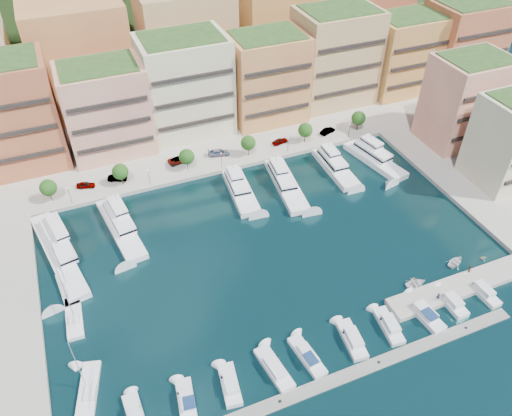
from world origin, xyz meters
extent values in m
plane|color=black|center=(0.00, 0.00, 0.00)|extent=(400.00, 400.00, 0.00)
cube|color=#9E998E|center=(0.00, 62.00, 0.00)|extent=(220.00, 64.00, 2.00)
cube|color=#263D19|center=(0.00, 110.00, 0.00)|extent=(240.00, 40.00, 58.00)
cube|color=gray|center=(-3.00, -30.00, 0.00)|extent=(72.00, 2.20, 0.35)
cube|color=#9E998E|center=(30.00, -22.00, 0.00)|extent=(32.00, 5.00, 2.00)
cube|color=#B8653D|center=(-44.00, 52.00, 14.00)|extent=(20.00, 16.00, 26.00)
cube|color=black|center=(-44.00, 43.75, 14.00)|extent=(18.40, 0.50, 0.90)
cube|color=#F2B587|center=(-23.00, 50.00, 12.00)|extent=(20.00, 15.00, 22.00)
cube|color=black|center=(-23.00, 42.25, 12.00)|extent=(18.40, 0.50, 0.90)
cube|color=#24481C|center=(-23.00, 50.00, 23.40)|extent=(17.60, 13.20, 0.80)
cube|color=beige|center=(-2.00, 52.00, 13.50)|extent=(22.00, 16.00, 25.00)
cube|color=black|center=(-2.00, 43.75, 13.50)|extent=(20.24, 0.50, 0.90)
cube|color=#24481C|center=(-2.00, 52.00, 26.40)|extent=(19.36, 14.08, 0.80)
cube|color=#DDA653|center=(20.00, 50.00, 12.50)|extent=(20.00, 15.00, 23.00)
cube|color=black|center=(20.00, 42.25, 12.50)|extent=(18.40, 0.50, 0.90)
cube|color=#24481C|center=(20.00, 50.00, 24.40)|extent=(17.60, 13.20, 0.80)
cube|color=tan|center=(42.00, 52.00, 14.00)|extent=(22.00, 16.00, 26.00)
cube|color=black|center=(42.00, 43.75, 14.00)|extent=(20.24, 0.50, 0.90)
cube|color=#24481C|center=(42.00, 52.00, 27.40)|extent=(19.36, 14.08, 0.80)
cube|color=tan|center=(64.00, 50.00, 12.00)|extent=(20.00, 15.00, 22.00)
cube|color=black|center=(64.00, 42.25, 12.00)|extent=(18.40, 0.50, 0.90)
cube|color=#24481C|center=(64.00, 50.00, 23.40)|extent=(17.60, 13.20, 0.80)
cube|color=#B8653D|center=(84.00, 48.00, 13.00)|extent=(22.00, 16.00, 24.00)
cube|color=black|center=(84.00, 39.75, 13.00)|extent=(20.24, 0.50, 0.90)
cube|color=#24481C|center=(84.00, 48.00, 25.40)|extent=(19.36, 14.08, 0.80)
cube|color=#F2B587|center=(62.00, 20.00, 12.00)|extent=(18.00, 14.00, 22.00)
cube|color=black|center=(62.00, 12.75, 12.00)|extent=(16.56, 0.50, 0.90)
cube|color=#24481C|center=(62.00, 20.00, 23.40)|extent=(15.84, 12.32, 0.80)
cube|color=#DDA653|center=(-25.00, 74.00, 16.00)|extent=(26.00, 18.00, 30.00)
cube|color=tan|center=(5.00, 74.00, 16.00)|extent=(26.00, 18.00, 30.00)
cube|color=tan|center=(35.00, 74.00, 16.00)|extent=(26.00, 18.00, 30.00)
cube|color=#B8653D|center=(65.00, 74.00, 16.00)|extent=(26.00, 18.00, 30.00)
cylinder|color=#473323|center=(-40.00, 33.50, 2.50)|extent=(0.24, 0.24, 3.00)
sphere|color=#164B15|center=(-40.00, 33.50, 4.75)|extent=(3.80, 3.80, 3.80)
cylinder|color=#473323|center=(-24.00, 33.50, 2.50)|extent=(0.24, 0.24, 3.00)
sphere|color=#164B15|center=(-24.00, 33.50, 4.75)|extent=(3.80, 3.80, 3.80)
cylinder|color=#473323|center=(-8.00, 33.50, 2.50)|extent=(0.24, 0.24, 3.00)
sphere|color=#164B15|center=(-8.00, 33.50, 4.75)|extent=(3.80, 3.80, 3.80)
cylinder|color=#473323|center=(8.00, 33.50, 2.50)|extent=(0.24, 0.24, 3.00)
sphere|color=#164B15|center=(8.00, 33.50, 4.75)|extent=(3.80, 3.80, 3.80)
cylinder|color=#473323|center=(24.00, 33.50, 2.50)|extent=(0.24, 0.24, 3.00)
sphere|color=#164B15|center=(24.00, 33.50, 4.75)|extent=(3.80, 3.80, 3.80)
cylinder|color=#473323|center=(40.00, 33.50, 2.50)|extent=(0.24, 0.24, 3.00)
sphere|color=#164B15|center=(40.00, 33.50, 4.75)|extent=(3.80, 3.80, 3.80)
cylinder|color=black|center=(-36.00, 31.20, 3.00)|extent=(0.10, 0.10, 4.00)
sphere|color=#FFF2CC|center=(-36.00, 31.20, 5.05)|extent=(0.30, 0.30, 0.30)
cylinder|color=black|center=(-18.00, 31.20, 3.00)|extent=(0.10, 0.10, 4.00)
sphere|color=#FFF2CC|center=(-18.00, 31.20, 5.05)|extent=(0.30, 0.30, 0.30)
cylinder|color=black|center=(0.00, 31.20, 3.00)|extent=(0.10, 0.10, 4.00)
sphere|color=#FFF2CC|center=(0.00, 31.20, 5.05)|extent=(0.30, 0.30, 0.30)
cylinder|color=black|center=(18.00, 31.20, 3.00)|extent=(0.10, 0.10, 4.00)
sphere|color=#FFF2CC|center=(18.00, 31.20, 5.05)|extent=(0.30, 0.30, 0.30)
cylinder|color=black|center=(36.00, 31.20, 3.00)|extent=(0.10, 0.10, 4.00)
sphere|color=#FFF2CC|center=(36.00, 31.20, 5.05)|extent=(0.30, 0.30, 0.30)
cube|color=white|center=(-40.47, 15.40, 0.35)|extent=(9.37, 27.51, 2.30)
cube|color=white|center=(-40.47, 18.12, 2.40)|extent=(6.27, 15.35, 1.80)
cube|color=black|center=(-40.47, 18.12, 2.40)|extent=(6.34, 15.42, 0.55)
cube|color=white|center=(-40.47, 20.29, 4.00)|extent=(4.05, 8.50, 1.40)
cylinder|color=#B2B2B7|center=(-40.47, 21.93, 5.60)|extent=(0.14, 0.14, 1.80)
cube|color=white|center=(-27.37, 18.36, 0.35)|extent=(7.37, 21.69, 2.30)
cube|color=white|center=(-27.37, 20.49, 2.40)|extent=(5.25, 12.10, 1.80)
cube|color=black|center=(-27.37, 20.49, 2.40)|extent=(5.32, 12.16, 0.55)
cube|color=white|center=(-27.37, 22.19, 4.00)|extent=(3.54, 6.69, 1.40)
cylinder|color=#B2B2B7|center=(-27.37, 23.47, 5.60)|extent=(0.14, 0.14, 1.80)
cube|color=black|center=(-27.37, 18.36, -0.10)|extent=(7.42, 21.74, 0.35)
cube|color=white|center=(0.93, 20.52, 0.35)|extent=(6.15, 17.30, 2.30)
cube|color=white|center=(0.93, 22.21, 2.40)|extent=(4.66, 9.62, 1.80)
cube|color=black|center=(0.93, 22.21, 2.40)|extent=(4.72, 9.69, 0.55)
cube|color=white|center=(0.93, 23.57, 4.00)|extent=(3.26, 5.31, 1.40)
cylinder|color=#B2B2B7|center=(0.93, 24.59, 5.60)|extent=(0.14, 0.14, 1.80)
cube|color=white|center=(11.82, 18.67, 0.35)|extent=(7.09, 21.07, 2.30)
cube|color=white|center=(11.82, 20.74, 2.40)|extent=(5.18, 11.73, 1.80)
cube|color=black|center=(11.82, 20.74, 2.40)|extent=(5.24, 11.80, 0.55)
cube|color=white|center=(11.82, 22.39, 4.00)|extent=(3.54, 6.48, 1.40)
cylinder|color=#B2B2B7|center=(11.82, 23.63, 5.60)|extent=(0.14, 0.14, 1.80)
cube|color=black|center=(11.82, 18.67, -0.10)|extent=(7.15, 21.12, 0.35)
cube|color=white|center=(26.02, 20.38, 0.35)|extent=(5.08, 17.35, 2.30)
cube|color=white|center=(26.02, 22.11, 2.40)|extent=(4.05, 9.57, 1.80)
cube|color=black|center=(26.02, 22.11, 2.40)|extent=(4.11, 9.63, 0.55)
cube|color=white|center=(26.02, 23.49, 4.00)|extent=(2.92, 5.24, 1.40)
cylinder|color=#B2B2B7|center=(26.02, 24.52, 5.60)|extent=(0.14, 0.14, 1.80)
cube|color=white|center=(36.96, 19.61, 0.35)|extent=(8.23, 19.32, 2.30)
cube|color=white|center=(36.96, 21.48, 2.40)|extent=(5.72, 10.87, 1.80)
cube|color=black|center=(36.96, 21.48, 2.40)|extent=(5.80, 10.94, 0.55)
cube|color=white|center=(36.96, 22.99, 4.00)|extent=(3.80, 6.07, 1.40)
cylinder|color=#B2B2B7|center=(36.96, 24.11, 5.60)|extent=(0.14, 0.14, 1.80)
cube|color=black|center=(-33.17, -23.19, 1.30)|extent=(1.79, 0.18, 0.55)
cube|color=white|center=(-25.42, -24.50, 0.25)|extent=(3.51, 7.70, 1.40)
cube|color=white|center=(-25.42, -24.87, 1.55)|extent=(2.44, 3.79, 1.10)
cube|color=black|center=(-25.42, -23.39, 1.30)|extent=(1.83, 0.34, 0.55)
cube|color=navy|center=(-25.42, -25.84, 2.15)|extent=(2.06, 2.44, 0.12)
cube|color=white|center=(-18.23, -24.50, 0.25)|extent=(3.63, 7.79, 1.40)
cube|color=white|center=(-18.23, -24.87, 1.55)|extent=(2.53, 3.85, 1.10)
cube|color=black|center=(-18.23, -23.38, 1.30)|extent=(1.89, 0.36, 0.55)
cube|color=white|center=(-10.53, -24.50, 0.25)|extent=(3.89, 9.23, 1.40)
cube|color=white|center=(-10.53, -24.95, 1.55)|extent=(2.67, 4.54, 1.10)
cube|color=black|center=(-10.53, -23.16, 1.30)|extent=(1.93, 0.37, 0.55)
cube|color=white|center=(-4.52, -24.50, 0.25)|extent=(3.51, 8.86, 1.40)
cube|color=white|center=(-4.52, -24.93, 1.55)|extent=(2.41, 4.34, 1.10)
cube|color=black|center=(-4.52, -23.21, 1.30)|extent=(1.76, 0.32, 0.55)
cube|color=navy|center=(-4.52, -26.05, 2.15)|extent=(2.02, 2.78, 0.12)
cube|color=white|center=(4.06, -24.50, 0.25)|extent=(3.61, 8.38, 1.40)
cube|color=white|center=(4.06, -24.91, 1.55)|extent=(2.54, 4.11, 1.10)
cube|color=black|center=(4.06, -23.28, 1.30)|extent=(1.96, 0.32, 0.55)
cube|color=white|center=(11.55, -24.50, 0.25)|extent=(3.56, 8.19, 1.40)
cube|color=white|center=(11.55, -24.90, 1.55)|extent=(2.48, 4.03, 1.10)
cube|color=black|center=(11.55, -23.31, 1.30)|extent=(1.86, 0.33, 0.55)
cube|color=white|center=(18.93, -24.50, 0.25)|extent=(3.70, 9.23, 1.40)
cube|color=white|center=(18.93, -24.95, 1.55)|extent=(2.62, 4.51, 1.10)
cube|color=black|center=(18.93, -23.15, 1.30)|extent=(2.03, 0.30, 0.55)
cube|color=navy|center=(18.93, -26.12, 2.15)|extent=(2.23, 2.88, 0.12)
cube|color=white|center=(25.20, -24.50, 0.25)|extent=(2.67, 7.12, 1.40)
cube|color=white|center=(25.20, -24.85, 1.55)|extent=(2.06, 3.42, 1.10)
cube|color=black|center=(25.20, -23.44, 1.30)|extent=(1.87, 0.12, 0.55)
cube|color=white|center=(32.26, -24.50, 0.25)|extent=(2.66, 8.04, 1.40)
cube|color=white|center=(32.26, -24.90, 1.55)|extent=(1.99, 3.89, 1.10)
cube|color=black|center=(32.26, -23.31, 1.30)|extent=(1.72, 0.16, 0.55)
cube|color=white|center=(-39.55, -1.60, 0.20)|extent=(3.26, 9.54, 1.20)
cube|color=white|center=(-39.55, -2.54, 1.10)|extent=(1.79, 2.43, 0.60)
cylinder|color=#B2B2B7|center=(-39.55, -1.13, 6.80)|extent=(0.14, 0.14, 12.00)
cylinder|color=#B2B2B7|center=(-39.55, -3.01, 1.80)|extent=(0.31, 4.24, 0.10)
cube|color=white|center=(-39.89, 5.68, 0.20)|extent=(3.76, 9.33, 1.20)
cube|color=white|center=(-39.89, 4.77, 1.10)|extent=(1.88, 2.45, 0.60)
cylinder|color=#B2B2B7|center=(-39.89, 6.13, 6.80)|extent=(0.14, 0.14, 12.00)
cylinder|color=#B2B2B7|center=(-39.89, 4.32, 1.80)|extent=(0.59, 4.07, 0.10)
cube|color=white|center=(-39.22, -16.96, 0.20)|extent=(5.42, 10.60, 1.20)
cube|color=white|center=(-39.22, -17.99, 1.10)|extent=(2.30, 2.91, 0.60)
cylinder|color=#B2B2B7|center=(-39.22, -16.45, 6.80)|extent=(0.14, 0.14, 12.00)
cylinder|color=#B2B2B7|center=(-39.22, -18.50, 1.80)|extent=(1.32, 4.46, 0.10)
imported|color=beige|center=(22.15, -17.04, 0.37)|extent=(1.77, 1.66, 0.74)
imported|color=beige|center=(38.71, -17.63, 0.39)|extent=(1.77, 1.64, 0.78)
imported|color=white|center=(21.96, -18.19, 0.44)|extent=(4.29, 3.12, 0.87)
imported|color=silver|center=(32.78, -16.51, 0.43)|extent=(4.88, 4.15, 0.86)
imported|color=gray|center=(-32.20, 35.66, 1.72)|extent=(4.53, 2.85, 1.44)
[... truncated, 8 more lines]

